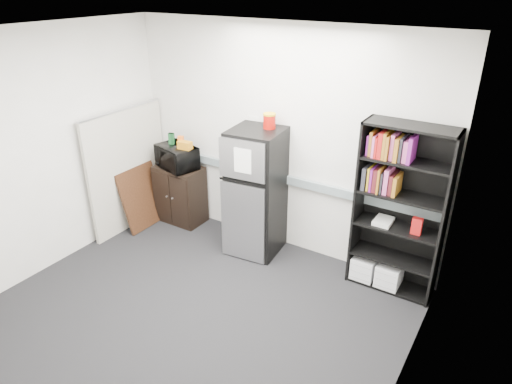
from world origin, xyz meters
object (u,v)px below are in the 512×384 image
refrigerator (256,193)px  bookshelf (398,207)px  cubicle_partition (128,169)px  cabinet (180,194)px  microwave (177,157)px

refrigerator → bookshelf: bearing=-1.2°
cubicle_partition → cabinet: size_ratio=2.03×
bookshelf → cubicle_partition: 3.45m
microwave → cabinet: bearing=105.4°
bookshelf → cabinet: 2.97m
cabinet → cubicle_partition: bearing=-139.6°
cabinet → microwave: 0.55m
bookshelf → microwave: 2.91m
bookshelf → refrigerator: 1.65m
cubicle_partition → microwave: bearing=39.3°
bookshelf → cabinet: size_ratio=2.31×
microwave → refrigerator: size_ratio=0.35×
cabinet → refrigerator: 1.34m
cubicle_partition → refrigerator: (1.78, 0.34, -0.03)m
cabinet → microwave: size_ratio=1.46×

